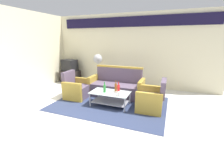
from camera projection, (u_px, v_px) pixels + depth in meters
ground_plane at (98, 119)px, 3.74m from camera, size 14.00×14.00×0.00m
wall_back at (132, 49)px, 6.05m from camera, size 6.52×0.19×2.80m
rug at (110, 103)px, 4.62m from camera, size 3.22×2.25×0.01m
couch at (116, 87)px, 5.20m from camera, size 1.81×0.75×0.96m
armchair_left at (77, 89)px, 5.04m from camera, size 0.72×0.78×0.85m
armchair_right at (151, 100)px, 4.14m from camera, size 0.71×0.77×0.85m
coffee_table at (110, 97)px, 4.41m from camera, size 1.10×0.60×0.40m
bottle_brown at (116, 87)px, 4.43m from camera, size 0.07×0.07×0.32m
bottle_green at (105, 88)px, 4.33m from camera, size 0.07×0.07×0.30m
bottle_red at (118, 89)px, 4.31m from camera, size 0.07×0.07×0.31m
cup at (119, 94)px, 4.10m from camera, size 0.08×0.08×0.10m
tv_stand at (71, 76)px, 6.85m from camera, size 0.80×0.50×0.52m
television at (70, 65)px, 6.71m from camera, size 0.67×0.54×0.48m
pedestal_fan at (98, 61)px, 6.22m from camera, size 0.36×0.36×1.27m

